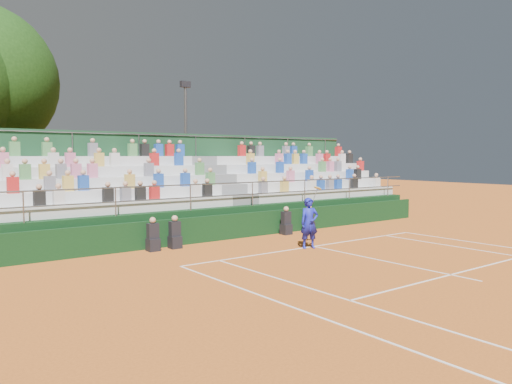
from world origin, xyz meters
TOP-DOWN VIEW (x-y plane):
  - ground at (0.00, 0.00)m, footprint 90.00×90.00m
  - courtside_wall at (0.00, 3.20)m, footprint 20.00×0.15m
  - line_officials at (-1.48, 2.75)m, footprint 7.81×0.40m
  - grandstand at (-0.00, 6.44)m, footprint 20.00×5.20m
  - tennis_player at (-0.37, -0.16)m, footprint 0.92×0.65m
  - floodlight_mast at (1.73, 12.55)m, footprint 0.60×0.25m

SIDE VIEW (x-z plane):
  - ground at x=0.00m, z-range 0.00..0.00m
  - line_officials at x=-1.48m, z-range -0.12..1.07m
  - courtside_wall at x=0.00m, z-range 0.00..1.00m
  - tennis_player at x=-0.37m, z-range -0.20..2.02m
  - grandstand at x=0.00m, z-range -1.12..3.28m
  - floodlight_mast at x=1.73m, z-range 0.66..8.27m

